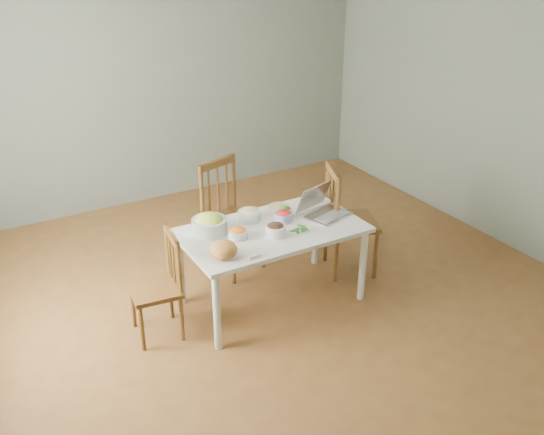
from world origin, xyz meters
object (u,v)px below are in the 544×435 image
chair_far (234,219)px  bowl_squash (209,224)px  laptop (329,203)px  chair_right (352,220)px  chair_left (154,287)px  bread_boule (224,250)px  dining_table (272,265)px

chair_far → bowl_squash: (-0.44, -0.46, 0.26)m
chair_far → laptop: 0.93m
chair_right → bowl_squash: size_ratio=3.59×
chair_left → chair_right: 1.90m
bread_boule → bowl_squash: (0.08, 0.41, 0.01)m
bread_boule → laptop: (1.07, 0.19, 0.05)m
chair_left → chair_right: bearing=98.1°
bread_boule → bowl_squash: bearing=79.4°
laptop → bowl_squash: bearing=151.6°
chair_far → bowl_squash: 0.69m
bowl_squash → dining_table: bearing=-21.5°
chair_left → bread_boule: (0.46, -0.28, 0.33)m
chair_left → bowl_squash: chair_left is taller
dining_table → laptop: 0.70m
dining_table → chair_far: 0.67m
dining_table → chair_far: bearing=92.4°
dining_table → bowl_squash: bowl_squash is taller
bowl_squash → bread_boule: bearing=-100.6°
chair_left → bowl_squash: (0.54, 0.14, 0.34)m
chair_left → chair_right: size_ratio=0.84×
chair_left → chair_right: chair_right is taller
dining_table → chair_right: size_ratio=1.45×
chair_right → chair_left: bearing=112.8°
bread_boule → laptop: size_ratio=0.57×
bowl_squash → chair_left: bearing=-165.9°
chair_far → bread_boule: chair_far is taller
chair_left → bread_boule: bearing=65.4°
chair_far → laptop: bearing=-67.9°
chair_right → bread_boule: size_ratio=4.91×
dining_table → chair_right: (0.89, 0.10, 0.16)m
bread_boule → bowl_squash: bowl_squash is taller
chair_far → laptop: chair_far is taller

